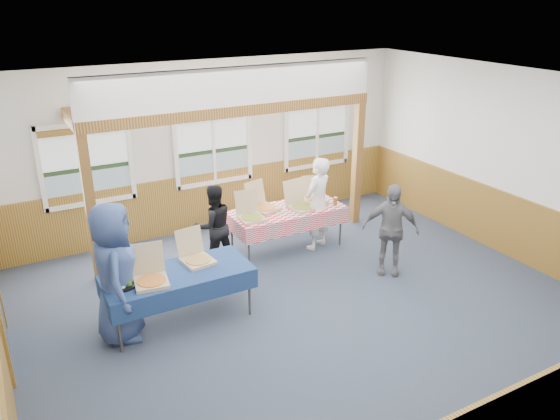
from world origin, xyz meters
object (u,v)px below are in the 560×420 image
object	(u,v)px
woman_white	(317,204)
woman_black	(214,226)
man_blue	(115,273)
table_left	(178,276)
person_grey	(390,229)
table_right	(287,212)

from	to	relation	value
woman_white	woman_black	xyz separation A→B (m)	(-1.86, 0.26, -0.13)
woman_white	woman_black	bearing A→B (deg)	-31.08
woman_black	man_blue	bearing A→B (deg)	34.80
table_left	person_grey	bearing A→B (deg)	-0.41
woman_white	man_blue	bearing A→B (deg)	-7.01
woman_white	woman_black	world-z (taller)	woman_white
table_right	woman_white	bearing A→B (deg)	-12.85
table_left	table_right	distance (m)	2.77
table_left	person_grey	xyz separation A→B (m)	(3.47, -0.28, 0.06)
woman_white	man_blue	distance (m)	3.92
man_blue	woman_black	bearing A→B (deg)	-42.30
man_blue	person_grey	size ratio (longest dim) A/B	1.25
table_right	person_grey	xyz separation A→B (m)	(1.02, -1.57, 0.06)
table_left	woman_white	world-z (taller)	woman_white
table_left	woman_black	world-z (taller)	woman_black
man_blue	person_grey	world-z (taller)	man_blue
table_left	table_right	bearing A→B (deg)	32.09
table_left	person_grey	world-z (taller)	person_grey
woman_black	man_blue	distance (m)	2.34
man_blue	person_grey	distance (m)	4.29
table_right	woman_white	xyz separation A→B (m)	(0.50, -0.21, 0.13)
table_right	woman_black	world-z (taller)	woman_black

